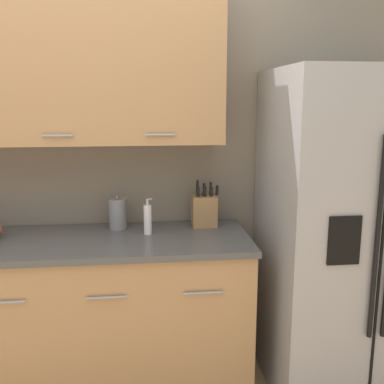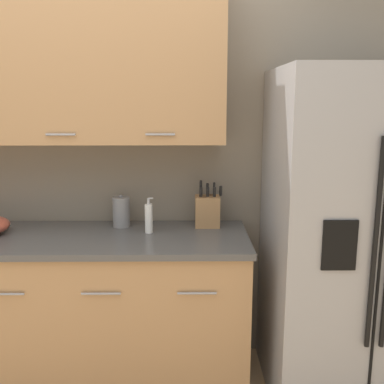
# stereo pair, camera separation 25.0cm
# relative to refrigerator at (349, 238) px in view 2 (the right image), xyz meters

# --- Properties ---
(wall_back) EXTENTS (10.00, 0.39, 2.60)m
(wall_back) POSITION_rel_refrigerator_xyz_m (-1.56, 0.38, 0.55)
(wall_back) COLOR gray
(wall_back) RESTS_ON ground_plane
(counter_unit) EXTENTS (2.06, 0.64, 0.91)m
(counter_unit) POSITION_rel_refrigerator_xyz_m (-1.58, 0.09, -0.45)
(counter_unit) COLOR black
(counter_unit) RESTS_ON ground_plane
(refrigerator) EXTENTS (0.86, 0.82, 1.83)m
(refrigerator) POSITION_rel_refrigerator_xyz_m (0.00, 0.00, 0.00)
(refrigerator) COLOR #9E9EA0
(refrigerator) RESTS_ON ground_plane
(knife_block) EXTENTS (0.16, 0.12, 0.28)m
(knife_block) POSITION_rel_refrigerator_xyz_m (-0.77, 0.27, 0.09)
(knife_block) COLOR #A87A4C
(knife_block) RESTS_ON counter_unit
(soap_dispenser) EXTENTS (0.05, 0.04, 0.21)m
(soap_dispenser) POSITION_rel_refrigerator_xyz_m (-1.12, 0.14, 0.08)
(soap_dispenser) COLOR white
(soap_dispenser) RESTS_ON counter_unit
(steel_canister) EXTENTS (0.11, 0.11, 0.20)m
(steel_canister) POSITION_rel_refrigerator_xyz_m (-1.29, 0.27, 0.09)
(steel_canister) COLOR gray
(steel_canister) RESTS_ON counter_unit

